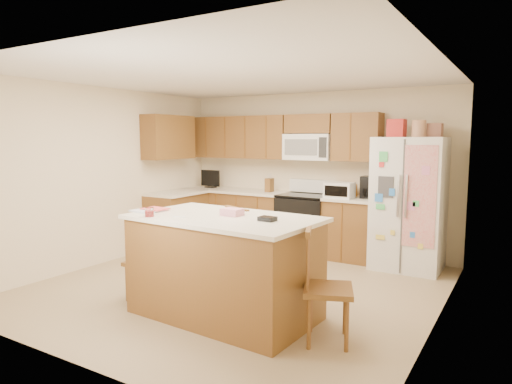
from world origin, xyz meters
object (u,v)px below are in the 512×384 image
Objects in this scene: refrigerator at (409,202)px; island at (224,266)px; windsor_chair_left at (147,262)px; windsor_chair_right at (325,288)px; windsor_chair_back at (248,254)px; stove at (305,223)px.

refrigerator reaches higher than island.
windsor_chair_right reaches higher than windsor_chair_left.
windsor_chair_back is 1.34m from windsor_chair_right.
stove is 1.26× the size of windsor_chair_left.
refrigerator is 3.54m from windsor_chair_left.
refrigerator is at bearing 58.64° from windsor_chair_back.
windsor_chair_left is 0.87× the size of windsor_chair_back.
refrigerator is 2.00× the size of windsor_chair_right.
windsor_chair_right is at bearing -1.84° from island.
windsor_chair_back is (-1.28, -2.09, -0.43)m from refrigerator.
stove reaches higher than windsor_chair_right.
island is 1.92× the size of windsor_chair_back.
windsor_chair_left is at bearing -179.29° from windsor_chair_right.
stove is 1.09× the size of windsor_chair_back.
windsor_chair_back is at bearing 152.07° from windsor_chair_right.
refrigerator is 2.76m from windsor_chair_right.
stove is at bearing 77.71° from windsor_chair_left.
windsor_chair_left is 0.88× the size of windsor_chair_right.
island is at bearing 3.52° from windsor_chair_left.
windsor_chair_left is 2.09m from windsor_chair_right.
island reaches higher than windsor_chair_right.
refrigerator is 1.97× the size of windsor_chair_back.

